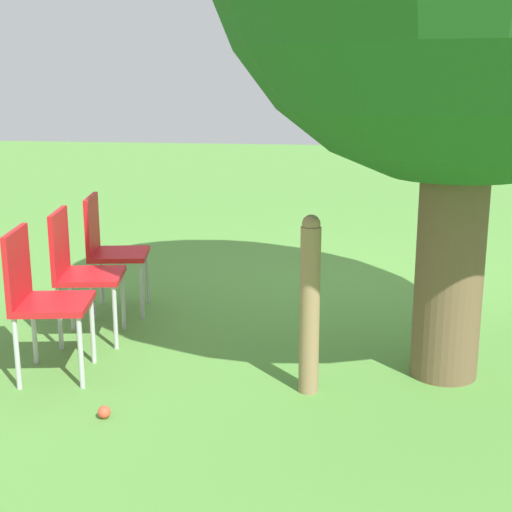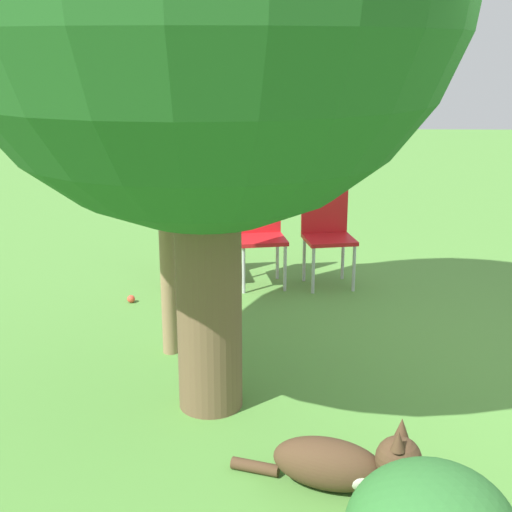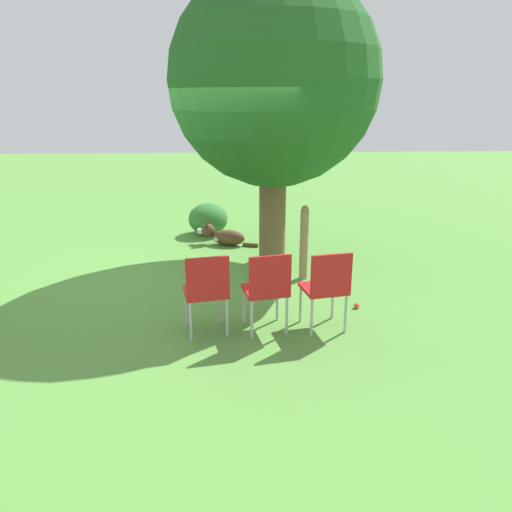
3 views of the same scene
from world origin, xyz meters
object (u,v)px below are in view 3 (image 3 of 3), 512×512
at_px(dog, 223,236).
at_px(red_chair_2, 327,285).
at_px(oak_tree, 274,81).
at_px(red_chair_0, 207,288).
at_px(fence_post, 304,242).
at_px(red_chair_1, 267,287).
at_px(tennis_ball, 357,305).

distance_m(dog, red_chair_2, 3.46).
distance_m(oak_tree, red_chair_0, 3.29).
bearing_deg(red_chair_2, oak_tree, -1.99).
height_order(fence_post, red_chair_1, fence_post).
height_order(red_chair_0, red_chair_2, same).
height_order(fence_post, red_chair_2, fence_post).
xyz_separation_m(oak_tree, tennis_ball, (1.82, 0.86, -2.55)).
distance_m(fence_post, tennis_ball, 1.25).
bearing_deg(oak_tree, fence_post, 24.96).
relative_size(red_chair_1, red_chair_2, 1.00).
bearing_deg(tennis_ball, red_chair_0, -71.37).
relative_size(fence_post, tennis_ball, 15.08).
relative_size(oak_tree, red_chair_2, 4.54).
distance_m(oak_tree, fence_post, 2.24).
relative_size(red_chair_2, tennis_ball, 13.17).
bearing_deg(tennis_ball, red_chair_1, -62.86).
xyz_separation_m(fence_post, red_chair_1, (1.60, -0.61, 0.00)).
bearing_deg(oak_tree, red_chair_0, -19.99).
height_order(oak_tree, tennis_ball, oak_tree).
distance_m(red_chair_0, red_chair_2, 1.25).
bearing_deg(dog, fence_post, 141.15).
distance_m(dog, red_chair_1, 3.33).
relative_size(fence_post, red_chair_0, 1.14).
bearing_deg(red_chair_0, red_chair_1, -99.57).
relative_size(oak_tree, red_chair_0, 4.54).
distance_m(dog, fence_post, 2.04).
relative_size(oak_tree, dog, 3.96).
relative_size(oak_tree, fence_post, 3.96).
relative_size(dog, tennis_ball, 15.11).
distance_m(red_chair_2, tennis_ball, 0.88).
xyz_separation_m(red_chair_1, tennis_ball, (-0.57, 1.11, -0.49)).
xyz_separation_m(oak_tree, red_chair_2, (2.37, 0.38, -2.07)).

